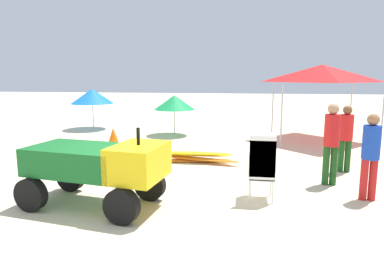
% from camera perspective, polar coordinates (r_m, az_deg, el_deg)
% --- Properties ---
extents(ground, '(80.00, 80.00, 0.00)m').
position_cam_1_polar(ground, '(6.38, -9.63, -13.02)').
color(ground, beige).
extents(utility_cart, '(2.70, 1.64, 1.50)m').
position_cam_1_polar(utility_cart, '(6.26, -15.77, -6.09)').
color(utility_cart, '#146023').
rests_on(utility_cart, ground).
extents(stacked_plastic_chairs, '(0.48, 0.48, 1.29)m').
position_cam_1_polar(stacked_plastic_chairs, '(6.43, 11.94, -5.93)').
color(stacked_plastic_chairs, white).
rests_on(stacked_plastic_chairs, ground).
extents(surfboard_pile, '(2.60, 0.80, 0.32)m').
position_cam_1_polar(surfboard_pile, '(9.22, 0.12, -4.98)').
color(surfboard_pile, orange).
rests_on(surfboard_pile, ground).
extents(lifeguard_near_left, '(0.32, 0.32, 1.66)m').
position_cam_1_polar(lifeguard_near_left, '(8.99, 24.94, -0.98)').
color(lifeguard_near_left, '#194C19').
rests_on(lifeguard_near_left, ground).
extents(lifeguard_near_center, '(0.32, 0.32, 1.80)m').
position_cam_1_polar(lifeguard_near_center, '(7.77, 22.86, -1.63)').
color(lifeguard_near_center, '#194C19').
rests_on(lifeguard_near_center, ground).
extents(lifeguard_near_right, '(0.32, 0.32, 1.68)m').
position_cam_1_polar(lifeguard_near_right, '(7.14, 28.37, -3.53)').
color(lifeguard_near_right, red).
rests_on(lifeguard_near_right, ground).
extents(popup_canopy, '(3.17, 3.17, 2.78)m').
position_cam_1_polar(popup_canopy, '(13.06, 21.46, 8.73)').
color(popup_canopy, '#B2B2B7').
rests_on(popup_canopy, ground).
extents(beach_umbrella_left, '(1.64, 1.64, 1.61)m').
position_cam_1_polar(beach_umbrella_left, '(13.33, -3.05, 4.42)').
color(beach_umbrella_left, beige).
rests_on(beach_umbrella_left, ground).
extents(beach_umbrella_mid, '(1.88, 1.88, 1.81)m').
position_cam_1_polar(beach_umbrella_mid, '(15.51, -16.78, 5.26)').
color(beach_umbrella_mid, beige).
rests_on(beach_umbrella_mid, ground).
extents(traffic_cone_near, '(0.36, 0.36, 0.52)m').
position_cam_1_polar(traffic_cone_near, '(12.38, -13.38, -1.13)').
color(traffic_cone_near, orange).
rests_on(traffic_cone_near, ground).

